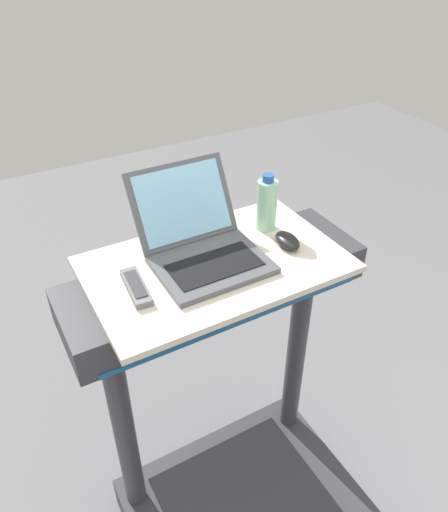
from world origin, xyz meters
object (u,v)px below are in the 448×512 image
at_px(laptop, 202,244).
at_px(computer_mouse, 287,241).
at_px(water_bottle, 267,204).
at_px(tv_remote, 136,287).

distance_m(laptop, computer_mouse, 0.26).
bearing_deg(laptop, computer_mouse, -11.76).
relative_size(computer_mouse, water_bottle, 0.55).
bearing_deg(tv_remote, water_bottle, 11.44).
height_order(laptop, tv_remote, laptop).
bearing_deg(computer_mouse, laptop, 169.92).
bearing_deg(computer_mouse, tv_remote, -176.91).
bearing_deg(tv_remote, computer_mouse, -2.59).
bearing_deg(laptop, tv_remote, -163.49).
xyz_separation_m(laptop, computer_mouse, (0.25, -0.07, -0.03)).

